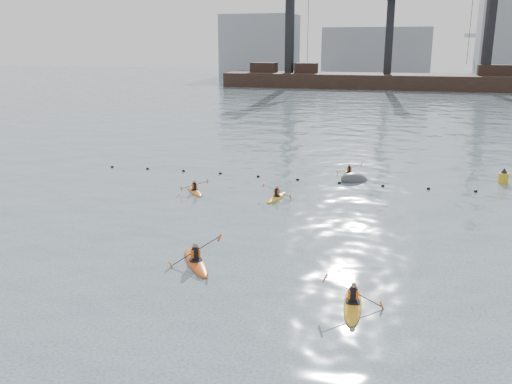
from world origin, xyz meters
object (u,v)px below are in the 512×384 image
kayaker_1 (353,303)px  kayaker_2 (195,191)px  kayaker_0 (196,262)px  mooring_buoy (354,181)px  kayaker_3 (277,197)px  nav_buoy (503,178)px  kayaker_5 (349,173)px

kayaker_1 → kayaker_2: (-11.79, 13.44, -0.02)m
kayaker_0 → mooring_buoy: bearing=38.0°
kayaker_3 → mooring_buoy: (4.29, 5.97, -0.09)m
kayaker_2 → kayaker_1: bearing=-86.1°
kayaker_0 → kayaker_1: kayaker_0 is taller
kayaker_3 → nav_buoy: bearing=39.0°
kayaker_0 → mooring_buoy: size_ratio=1.43×
kayaker_1 → kayaker_5: bearing=92.3°
kayaker_0 → kayaker_2: size_ratio=1.27×
mooring_buoy → nav_buoy: (10.13, 2.16, 0.37)m
kayaker_1 → kayaker_2: bearing=126.8°
kayaker_5 → nav_buoy: size_ratio=2.33×
kayaker_1 → nav_buoy: 23.09m
mooring_buoy → kayaker_0: bearing=-106.9°
kayaker_1 → nav_buoy: bearing=64.7°
kayaker_1 → kayaker_3: bearing=110.3°
mooring_buoy → nav_buoy: nav_buoy is taller
kayaker_0 → kayaker_5: bearing=41.2°
kayaker_0 → mooring_buoy: 18.05m
kayaker_1 → mooring_buoy: size_ratio=1.47×
kayaker_2 → mooring_buoy: same height
mooring_buoy → nav_buoy: bearing=12.0°
kayaker_5 → mooring_buoy: size_ratio=1.25×
kayaker_0 → nav_buoy: 24.78m
kayaker_2 → kayaker_5: 12.11m
kayaker_3 → mooring_buoy: kayaker_3 is taller
nav_buoy → kayaker_2: bearing=-157.9°
kayaker_3 → kayaker_1: bearing=-55.6°
kayaker_0 → kayaker_2: bearing=77.2°
kayaker_0 → kayaker_2: (-4.64, 11.30, -0.02)m
kayaker_1 → mooring_buoy: bearing=91.2°
mooring_buoy → nav_buoy: 10.37m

